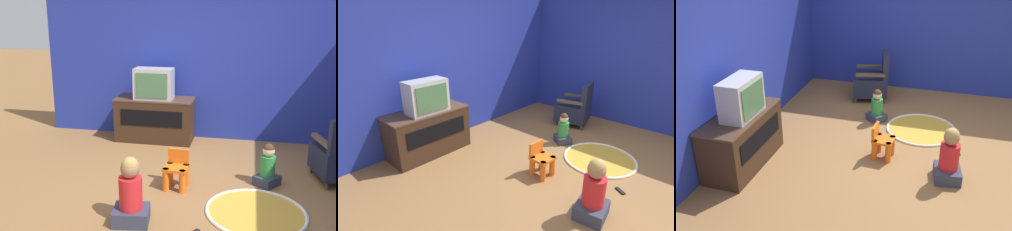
% 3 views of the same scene
% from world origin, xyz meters
% --- Properties ---
extents(ground_plane, '(30.00, 30.00, 0.00)m').
position_xyz_m(ground_plane, '(0.00, 0.00, 0.00)').
color(ground_plane, olive).
extents(wall_back, '(5.49, 0.12, 2.57)m').
position_xyz_m(wall_back, '(-0.26, 2.23, 1.28)').
color(wall_back, '#23339E').
rests_on(wall_back, ground_plane).
extents(tv_cabinet, '(1.29, 0.56, 0.72)m').
position_xyz_m(tv_cabinet, '(-1.03, 1.87, 0.37)').
color(tv_cabinet, '#382316').
rests_on(tv_cabinet, ground_plane).
extents(television, '(0.62, 0.33, 0.50)m').
position_xyz_m(television, '(-1.03, 1.82, 0.97)').
color(television, '#B7B7BC').
rests_on(television, tv_cabinet).
extents(yellow_kid_chair, '(0.31, 0.29, 0.47)m').
position_xyz_m(yellow_kid_chair, '(-0.34, 0.14, 0.21)').
color(yellow_kid_chair, orange).
rests_on(yellow_kid_chair, ground_plane).
extents(play_mat, '(1.11, 1.11, 0.04)m').
position_xyz_m(play_mat, '(0.62, -0.30, 0.01)').
color(play_mat, gold).
rests_on(play_mat, ground_plane).
extents(child_watching_left, '(0.41, 0.37, 0.72)m').
position_xyz_m(child_watching_left, '(-0.64, -0.75, 0.31)').
color(child_watching_left, '#33384C').
rests_on(child_watching_left, ground_plane).
extents(child_watching_center, '(0.36, 0.37, 0.55)m').
position_xyz_m(child_watching_center, '(0.76, 0.45, 0.24)').
color(child_watching_center, '#33384C').
rests_on(child_watching_center, ground_plane).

